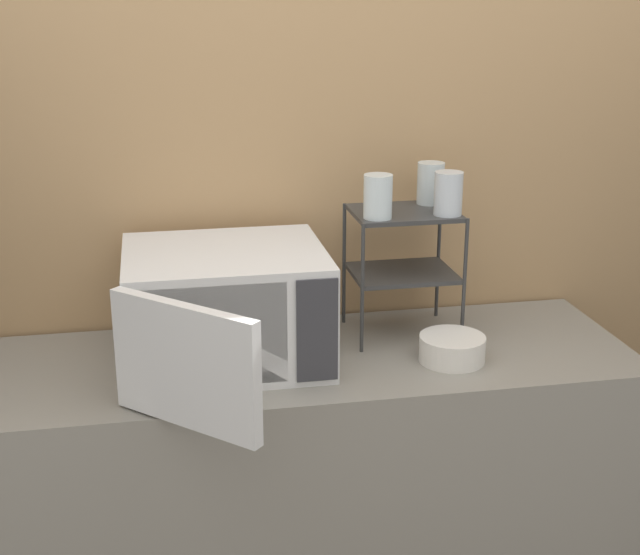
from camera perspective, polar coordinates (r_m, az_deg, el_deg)
The scene contains 8 objects.
wall_back at distance 2.49m, azimuth -3.24°, elevation 5.69°, with size 8.00×0.06×2.60m.
counter at distance 2.52m, azimuth -1.85°, elevation -14.86°, with size 1.79×0.57×0.93m.
microwave at distance 2.23m, azimuth -6.15°, elevation -1.96°, with size 0.52×0.71×0.29m.
dish_rack at distance 2.39m, azimuth 5.34°, elevation 2.02°, with size 0.28×0.23×0.35m.
glass_front_left at distance 2.27m, azimuth 3.73°, elevation 5.19°, with size 0.07×0.07×0.11m.
glass_back_right at distance 2.44m, azimuth 7.09°, elevation 6.01°, with size 0.07×0.07×0.11m.
glass_front_right at distance 2.32m, azimuth 8.22°, elevation 5.35°, with size 0.07×0.07×0.11m.
bowl at distance 2.29m, azimuth 8.45°, elevation -4.54°, with size 0.17×0.17×0.07m.
Camera 1 is at (-0.32, -1.80, 1.84)m, focal length 50.00 mm.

